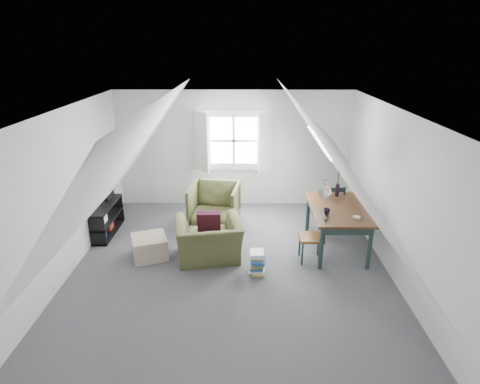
{
  "coord_description": "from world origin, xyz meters",
  "views": [
    {
      "loc": [
        0.21,
        -5.63,
        3.41
      ],
      "look_at": [
        0.15,
        0.6,
        1.08
      ],
      "focal_mm": 30.0,
      "sensor_mm": 36.0,
      "label": 1
    }
  ],
  "objects_px": {
    "dining_chair_far": "(332,206)",
    "dining_table": "(337,213)",
    "armchair_near": "(209,258)",
    "ottoman": "(150,247)",
    "media_shelf": "(104,221)",
    "armchair_far": "(215,225)",
    "magazine_stack": "(257,263)",
    "dining_chair_near": "(313,237)"
  },
  "relations": [
    {
      "from": "dining_chair_far",
      "to": "dining_table",
      "type": "bearing_deg",
      "value": 65.89
    },
    {
      "from": "armchair_near",
      "to": "ottoman",
      "type": "bearing_deg",
      "value": -12.41
    },
    {
      "from": "media_shelf",
      "to": "dining_chair_far",
      "type": "bearing_deg",
      "value": 6.08
    },
    {
      "from": "dining_chair_far",
      "to": "media_shelf",
      "type": "bearing_deg",
      "value": -14.75
    },
    {
      "from": "armchair_far",
      "to": "magazine_stack",
      "type": "bearing_deg",
      "value": -58.52
    },
    {
      "from": "armchair_near",
      "to": "dining_table",
      "type": "relative_size",
      "value": 0.68
    },
    {
      "from": "media_shelf",
      "to": "magazine_stack",
      "type": "relative_size",
      "value": 3.1
    },
    {
      "from": "armchair_far",
      "to": "media_shelf",
      "type": "distance_m",
      "value": 2.1
    },
    {
      "from": "media_shelf",
      "to": "armchair_near",
      "type": "bearing_deg",
      "value": -21.28
    },
    {
      "from": "ottoman",
      "to": "dining_chair_far",
      "type": "distance_m",
      "value": 3.47
    },
    {
      "from": "armchair_near",
      "to": "ottoman",
      "type": "height_order",
      "value": "ottoman"
    },
    {
      "from": "dining_chair_near",
      "to": "media_shelf",
      "type": "bearing_deg",
      "value": -112.13
    },
    {
      "from": "dining_chair_far",
      "to": "magazine_stack",
      "type": "relative_size",
      "value": 2.5
    },
    {
      "from": "dining_chair_far",
      "to": "magazine_stack",
      "type": "distance_m",
      "value": 2.2
    },
    {
      "from": "dining_chair_far",
      "to": "ottoman",
      "type": "bearing_deg",
      "value": 0.84
    },
    {
      "from": "ottoman",
      "to": "dining_table",
      "type": "bearing_deg",
      "value": 5.96
    },
    {
      "from": "dining_chair_far",
      "to": "dining_chair_near",
      "type": "height_order",
      "value": "dining_chair_far"
    },
    {
      "from": "ottoman",
      "to": "magazine_stack",
      "type": "relative_size",
      "value": 1.5
    },
    {
      "from": "armchair_near",
      "to": "media_shelf",
      "type": "relative_size",
      "value": 0.93
    },
    {
      "from": "armchair_far",
      "to": "dining_table",
      "type": "relative_size",
      "value": 0.61
    },
    {
      "from": "ottoman",
      "to": "dining_chair_near",
      "type": "bearing_deg",
      "value": -1.85
    },
    {
      "from": "dining_table",
      "to": "dining_chair_near",
      "type": "height_order",
      "value": "dining_chair_near"
    },
    {
      "from": "dining_table",
      "to": "media_shelf",
      "type": "bearing_deg",
      "value": 174.37
    },
    {
      "from": "dining_chair_far",
      "to": "dining_chair_near",
      "type": "bearing_deg",
      "value": 47.55
    },
    {
      "from": "magazine_stack",
      "to": "dining_table",
      "type": "bearing_deg",
      "value": 31.0
    },
    {
      "from": "armchair_near",
      "to": "dining_chair_near",
      "type": "bearing_deg",
      "value": 168.59
    },
    {
      "from": "dining_chair_near",
      "to": "armchair_near",
      "type": "bearing_deg",
      "value": -99.31
    },
    {
      "from": "dining_table",
      "to": "magazine_stack",
      "type": "bearing_deg",
      "value": -147.37
    },
    {
      "from": "armchair_near",
      "to": "ottoman",
      "type": "relative_size",
      "value": 1.91
    },
    {
      "from": "armchair_near",
      "to": "magazine_stack",
      "type": "height_order",
      "value": "magazine_stack"
    },
    {
      "from": "armchair_far",
      "to": "dining_table",
      "type": "bearing_deg",
      "value": -15.54
    },
    {
      "from": "ottoman",
      "to": "armchair_far",
      "type": "bearing_deg",
      "value": 50.86
    },
    {
      "from": "armchair_near",
      "to": "dining_chair_near",
      "type": "xyz_separation_m",
      "value": [
        1.72,
        -0.04,
        0.43
      ]
    },
    {
      "from": "armchair_far",
      "to": "dining_table",
      "type": "xyz_separation_m",
      "value": [
        2.17,
        -0.91,
        0.67
      ]
    },
    {
      "from": "armchair_near",
      "to": "magazine_stack",
      "type": "xyz_separation_m",
      "value": [
        0.8,
        -0.46,
        0.18
      ]
    },
    {
      "from": "dining_chair_far",
      "to": "media_shelf",
      "type": "height_order",
      "value": "dining_chair_far"
    },
    {
      "from": "ottoman",
      "to": "magazine_stack",
      "type": "height_order",
      "value": "same"
    },
    {
      "from": "armchair_far",
      "to": "media_shelf",
      "type": "relative_size",
      "value": 0.83
    },
    {
      "from": "dining_table",
      "to": "dining_chair_near",
      "type": "distance_m",
      "value": 0.67
    },
    {
      "from": "armchair_far",
      "to": "ottoman",
      "type": "xyz_separation_m",
      "value": [
        -1.01,
        -1.24,
        0.18
      ]
    },
    {
      "from": "dining_chair_far",
      "to": "magazine_stack",
      "type": "height_order",
      "value": "dining_chair_far"
    },
    {
      "from": "dining_table",
      "to": "ottoman",
      "type": "bearing_deg",
      "value": -172.41
    }
  ]
}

